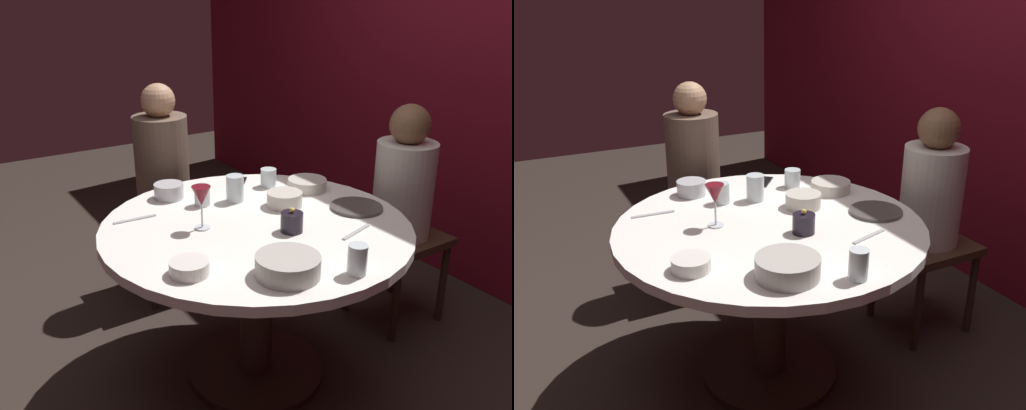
# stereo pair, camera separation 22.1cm
# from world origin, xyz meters

# --- Properties ---
(ground_plane) EXTENTS (8.00, 8.00, 0.00)m
(ground_plane) POSITION_xyz_m (0.00, 0.00, 0.00)
(ground_plane) COLOR #2D231E
(back_wall) EXTENTS (6.00, 0.10, 2.60)m
(back_wall) POSITION_xyz_m (0.00, 1.52, 1.30)
(back_wall) COLOR maroon
(back_wall) RESTS_ON ground
(dining_table) EXTENTS (1.26, 1.26, 0.73)m
(dining_table) POSITION_xyz_m (0.00, 0.00, 0.57)
(dining_table) COLOR white
(dining_table) RESTS_ON ground
(seated_diner_left) EXTENTS (0.40, 0.40, 1.17)m
(seated_diner_left) POSITION_xyz_m (-0.91, 0.00, 0.72)
(seated_diner_left) COLOR #3F2D1E
(seated_diner_left) RESTS_ON ground
(seated_diner_back) EXTENTS (0.40, 0.40, 1.12)m
(seated_diner_back) POSITION_xyz_m (0.00, 0.86, 0.70)
(seated_diner_back) COLOR #3F2D1E
(seated_diner_back) RESTS_ON ground
(candle_holder) EXTENTS (0.09, 0.09, 0.10)m
(candle_holder) POSITION_xyz_m (0.14, 0.07, 0.77)
(candle_holder) COLOR black
(candle_holder) RESTS_ON dining_table
(wine_glass) EXTENTS (0.08, 0.08, 0.18)m
(wine_glass) POSITION_xyz_m (-0.08, -0.20, 0.86)
(wine_glass) COLOR silver
(wine_glass) RESTS_ON dining_table
(dinner_plate) EXTENTS (0.22, 0.22, 0.01)m
(dinner_plate) POSITION_xyz_m (0.10, 0.45, 0.74)
(dinner_plate) COLOR #4C4742
(dinner_plate) RESTS_ON dining_table
(cell_phone) EXTENTS (0.15, 0.14, 0.01)m
(cell_phone) POSITION_xyz_m (-0.46, 0.20, 0.73)
(cell_phone) COLOR black
(cell_phone) RESTS_ON dining_table
(bowl_serving_large) EXTENTS (0.13, 0.13, 0.07)m
(bowl_serving_large) POSITION_xyz_m (-0.46, -0.17, 0.76)
(bowl_serving_large) COLOR #B7B7BC
(bowl_serving_large) RESTS_ON dining_table
(bowl_salad_center) EXTENTS (0.15, 0.15, 0.06)m
(bowl_salad_center) POSITION_xyz_m (-0.09, 0.21, 0.76)
(bowl_salad_center) COLOR beige
(bowl_salad_center) RESTS_ON dining_table
(bowl_small_white) EXTENTS (0.14, 0.14, 0.05)m
(bowl_small_white) POSITION_xyz_m (0.23, -0.42, 0.75)
(bowl_small_white) COLOR silver
(bowl_small_white) RESTS_ON dining_table
(bowl_sauce_side) EXTENTS (0.22, 0.22, 0.07)m
(bowl_sauce_side) POSITION_xyz_m (0.42, -0.15, 0.77)
(bowl_sauce_side) COLOR #B2ADA3
(bowl_sauce_side) RESTS_ON dining_table
(bowl_rice_portion) EXTENTS (0.18, 0.18, 0.05)m
(bowl_rice_portion) POSITION_xyz_m (-0.20, 0.42, 0.76)
(bowl_rice_portion) COLOR beige
(bowl_rice_portion) RESTS_ON dining_table
(cup_near_candle) EXTENTS (0.07, 0.07, 0.11)m
(cup_near_candle) POSITION_xyz_m (0.54, 0.05, 0.78)
(cup_near_candle) COLOR silver
(cup_near_candle) RESTS_ON dining_table
(cup_by_left_diner) EXTENTS (0.07, 0.07, 0.09)m
(cup_by_left_diner) POSITION_xyz_m (-0.30, -0.09, 0.78)
(cup_by_left_diner) COLOR silver
(cup_by_left_diner) RESTS_ON dining_table
(cup_by_right_diner) EXTENTS (0.08, 0.08, 0.09)m
(cup_by_right_diner) POSITION_xyz_m (-0.34, 0.29, 0.77)
(cup_by_right_diner) COLOR silver
(cup_by_right_diner) RESTS_ON dining_table
(cup_center_front) EXTENTS (0.08, 0.08, 0.12)m
(cup_center_front) POSITION_xyz_m (-0.26, 0.06, 0.79)
(cup_center_front) COLOR silver
(cup_center_front) RESTS_ON dining_table
(fork_near_plate) EXTENTS (0.06, 0.18, 0.01)m
(fork_near_plate) POSITION_xyz_m (0.29, 0.28, 0.73)
(fork_near_plate) COLOR #B7B7BC
(fork_near_plate) RESTS_ON dining_table
(knife_near_plate) EXTENTS (0.03, 0.18, 0.01)m
(knife_near_plate) POSITION_xyz_m (-0.30, -0.40, 0.73)
(knife_near_plate) COLOR #B7B7BC
(knife_near_plate) RESTS_ON dining_table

